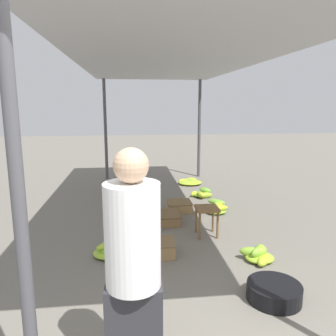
{
  "coord_description": "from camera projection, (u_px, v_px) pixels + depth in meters",
  "views": [
    {
      "loc": [
        -0.64,
        -1.53,
        1.98
      ],
      "look_at": [
        0.0,
        3.86,
        0.92
      ],
      "focal_mm": 35.0,
      "sensor_mm": 36.0,
      "label": 1
    }
  ],
  "objects": [
    {
      "name": "crate_mid",
      "position": [
        164.0,
        218.0,
        5.56
      ],
      "size": [
        0.53,
        0.53,
        0.16
      ],
      "color": "olive",
      "rests_on": "ground"
    },
    {
      "name": "banana_pile_right_0",
      "position": [
        217.0,
        208.0,
        6.03
      ],
      "size": [
        0.45,
        0.42,
        0.25
      ],
      "color": "#89BB33",
      "rests_on": "ground"
    },
    {
      "name": "banana_pile_left_0",
      "position": [
        112.0,
        249.0,
        4.36
      ],
      "size": [
        0.48,
        0.51,
        0.19
      ],
      "color": "yellow",
      "rests_on": "ground"
    },
    {
      "name": "banana_pile_left_1",
      "position": [
        116.0,
        191.0,
        7.24
      ],
      "size": [
        0.43,
        0.39,
        0.19
      ],
      "color": "yellow",
      "rests_on": "ground"
    },
    {
      "name": "canopy_post_back_right",
      "position": [
        199.0,
        129.0,
        8.9
      ],
      "size": [
        0.08,
        0.08,
        2.63
      ],
      "primitive_type": "cylinder",
      "color": "#4C4C51",
      "rests_on": "ground"
    },
    {
      "name": "crate_far",
      "position": [
        160.0,
        248.0,
        4.36
      ],
      "size": [
        0.4,
        0.4,
        0.19
      ],
      "color": "#9E7A4C",
      "rests_on": "ground"
    },
    {
      "name": "crate_near",
      "position": [
        179.0,
        206.0,
        6.17
      ],
      "size": [
        0.45,
        0.45,
        0.18
      ],
      "color": "#9E7A4C",
      "rests_on": "ground"
    },
    {
      "name": "canopy_post_back_left",
      "position": [
        106.0,
        130.0,
        8.61
      ],
      "size": [
        0.08,
        0.08,
        2.63
      ],
      "primitive_type": "cylinder",
      "color": "#4C4C51",
      "rests_on": "ground"
    },
    {
      "name": "banana_pile_right_1",
      "position": [
        202.0,
        194.0,
        7.09
      ],
      "size": [
        0.51,
        0.5,
        0.19
      ],
      "color": "#B8CE2B",
      "rests_on": "ground"
    },
    {
      "name": "banana_pile_right_2",
      "position": [
        190.0,
        182.0,
        8.27
      ],
      "size": [
        0.59,
        0.57,
        0.13
      ],
      "color": "yellow",
      "rests_on": "ground"
    },
    {
      "name": "canopy_tarp",
      "position": [
        169.0,
        61.0,
        5.11
      ],
      "size": [
        2.92,
        7.34,
        0.04
      ],
      "primitive_type": "cube",
      "color": "#B2B2B7",
      "rests_on": "canopy_post_front_left"
    },
    {
      "name": "canopy_post_front_left",
      "position": [
        21.0,
        225.0,
        1.84
      ],
      "size": [
        0.08,
        0.08,
        2.63
      ],
      "primitive_type": "cylinder",
      "color": "#4C4C51",
      "rests_on": "ground"
    },
    {
      "name": "stool",
      "position": [
        207.0,
        213.0,
        4.96
      ],
      "size": [
        0.34,
        0.34,
        0.45
      ],
      "color": "brown",
      "rests_on": "ground"
    },
    {
      "name": "basin_black",
      "position": [
        274.0,
        292.0,
        3.35
      ],
      "size": [
        0.55,
        0.55,
        0.18
      ],
      "color": "black",
      "rests_on": "ground"
    },
    {
      "name": "vendor_foreground",
      "position": [
        133.0,
        272.0,
        2.16
      ],
      "size": [
        0.39,
        0.38,
        1.72
      ],
      "color": "#2D2D33",
      "rests_on": "ground"
    },
    {
      "name": "banana_pile_right_3",
      "position": [
        259.0,
        255.0,
        4.18
      ],
      "size": [
        0.44,
        0.41,
        0.21
      ],
      "color": "#B0CB2D",
      "rests_on": "ground"
    }
  ]
}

